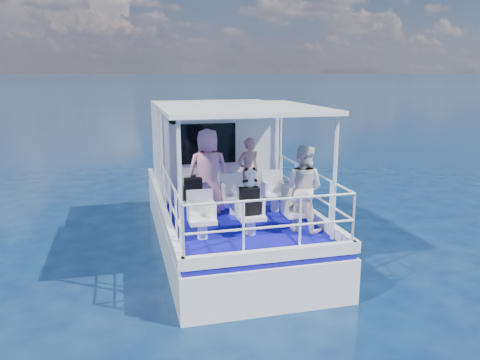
% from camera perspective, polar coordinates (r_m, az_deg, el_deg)
% --- Properties ---
extents(ground, '(2000.00, 2000.00, 0.00)m').
position_cam_1_polar(ground, '(10.00, -0.45, -9.42)').
color(ground, '#071939').
rests_on(ground, ground).
extents(hull, '(3.00, 7.00, 1.60)m').
position_cam_1_polar(hull, '(10.90, -1.73, -7.47)').
color(hull, white).
rests_on(hull, ground).
extents(deck, '(2.90, 6.90, 0.10)m').
position_cam_1_polar(deck, '(10.64, -1.76, -3.18)').
color(deck, '#0D087B').
rests_on(deck, hull).
extents(cabin, '(2.85, 2.00, 2.20)m').
position_cam_1_polar(cabin, '(11.63, -3.21, 4.02)').
color(cabin, white).
rests_on(cabin, deck).
extents(canopy, '(3.00, 3.20, 0.08)m').
position_cam_1_polar(canopy, '(9.07, -0.18, 8.75)').
color(canopy, white).
rests_on(canopy, cabin).
extents(canopy_posts, '(2.77, 2.97, 2.20)m').
position_cam_1_polar(canopy_posts, '(9.18, -0.10, 1.61)').
color(canopy_posts, white).
rests_on(canopy_posts, deck).
extents(railings, '(2.84, 3.59, 1.00)m').
position_cam_1_polar(railings, '(9.01, 0.41, -2.53)').
color(railings, white).
rests_on(railings, deck).
extents(seat_port_fwd, '(0.48, 0.46, 0.38)m').
position_cam_1_polar(seat_port_fwd, '(9.66, -5.95, -3.45)').
color(seat_port_fwd, white).
rests_on(seat_port_fwd, deck).
extents(seat_center_fwd, '(0.48, 0.46, 0.38)m').
position_cam_1_polar(seat_center_fwd, '(9.82, -0.75, -3.10)').
color(seat_center_fwd, white).
rests_on(seat_center_fwd, deck).
extents(seat_stbd_fwd, '(0.48, 0.46, 0.38)m').
position_cam_1_polar(seat_stbd_fwd, '(10.06, 4.24, -2.73)').
color(seat_stbd_fwd, white).
rests_on(seat_stbd_fwd, deck).
extents(seat_port_aft, '(0.48, 0.46, 0.38)m').
position_cam_1_polar(seat_port_aft, '(8.43, -4.62, -5.89)').
color(seat_port_aft, white).
rests_on(seat_port_aft, deck).
extents(seat_center_aft, '(0.48, 0.46, 0.38)m').
position_cam_1_polar(seat_center_aft, '(8.62, 1.31, -5.42)').
color(seat_center_aft, white).
rests_on(seat_center_aft, deck).
extents(seat_stbd_aft, '(0.48, 0.46, 0.38)m').
position_cam_1_polar(seat_stbd_aft, '(8.90, 6.92, -4.93)').
color(seat_stbd_aft, white).
rests_on(seat_stbd_aft, deck).
extents(passenger_port_fwd, '(0.68, 0.49, 1.80)m').
position_cam_1_polar(passenger_port_fwd, '(9.73, -3.90, 1.02)').
color(passenger_port_fwd, pink).
rests_on(passenger_port_fwd, deck).
extents(passenger_stbd_fwd, '(0.62, 0.48, 1.52)m').
position_cam_1_polar(passenger_stbd_fwd, '(10.41, 1.05, 1.05)').
color(passenger_stbd_fwd, tan).
rests_on(passenger_stbd_fwd, deck).
extents(passenger_stbd_aft, '(1.00, 0.99, 1.63)m').
position_cam_1_polar(passenger_stbd_aft, '(8.74, 7.63, -1.02)').
color(passenger_stbd_aft, white).
rests_on(passenger_stbd_aft, deck).
extents(backpack_port, '(0.35, 0.20, 0.46)m').
position_cam_1_polar(backpack_port, '(9.47, -5.73, -1.14)').
color(backpack_port, black).
rests_on(backpack_port, seat_port_fwd).
extents(backpack_center, '(0.34, 0.19, 0.51)m').
position_cam_1_polar(backpack_center, '(8.48, 1.15, -2.60)').
color(backpack_center, black).
rests_on(backpack_center, seat_center_aft).
extents(compact_camera, '(0.10, 0.06, 0.06)m').
position_cam_1_polar(compact_camera, '(9.41, -5.72, 0.41)').
color(compact_camera, black).
rests_on(compact_camera, backpack_port).
extents(panda, '(0.23, 0.19, 0.36)m').
position_cam_1_polar(panda, '(8.40, 1.24, 0.31)').
color(panda, white).
rests_on(panda, backpack_center).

